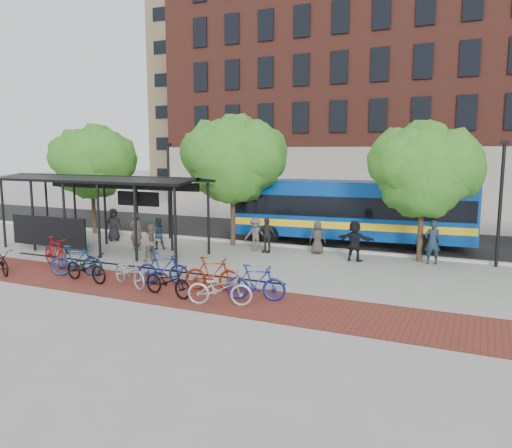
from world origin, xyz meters
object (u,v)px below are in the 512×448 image
at_px(pedestrian_0, 114,225).
at_px(tree_c, 426,167).
at_px(bike_6, 130,272).
at_px(bike_7, 163,268).
at_px(tree_a, 93,159).
at_px(bike_8, 168,281).
at_px(pedestrian_3, 255,234).
at_px(bike_1, 55,252).
at_px(pedestrian_7, 432,242).
at_px(tree_b, 235,156).
at_px(bike_10, 220,288).
at_px(lamp_post_left, 169,188).
at_px(bus_shelter, 99,188).
at_px(lamp_post_right, 501,200).
at_px(bike_11, 256,283).
at_px(pedestrian_4, 266,235).
at_px(bus, 349,208).
at_px(pedestrian_8, 152,243).
at_px(pedestrian_2, 158,234).
at_px(pedestrian_1, 136,231).
at_px(bike_3, 76,261).
at_px(pedestrian_5, 355,241).
at_px(bike_4, 86,267).
at_px(pedestrian_6, 318,237).
at_px(bike_0, 1,261).
at_px(bike_9, 212,274).

bearing_deg(pedestrian_0, tree_c, -44.81).
relative_size(bike_6, bike_7, 1.06).
distance_m(tree_a, bike_8, 14.64).
distance_m(pedestrian_0, pedestrian_3, 7.98).
xyz_separation_m(bike_1, pedestrian_0, (-1.82, 5.72, 0.24)).
xyz_separation_m(bike_7, pedestrian_7, (8.42, 7.33, 0.36)).
xyz_separation_m(tree_b, pedestrian_0, (-6.40, -1.55, -3.60)).
bearing_deg(bike_10, tree_a, 38.12).
bearing_deg(lamp_post_left, tree_b, -3.50).
bearing_deg(bus_shelter, lamp_post_right, 13.39).
height_order(bike_11, pedestrian_4, pedestrian_4).
relative_size(bus, pedestrian_7, 6.46).
bearing_deg(bus_shelter, pedestrian_8, -15.38).
xyz_separation_m(pedestrian_2, pedestrian_4, (5.09, 1.44, 0.06)).
xyz_separation_m(lamp_post_right, bike_1, (-16.49, -7.52, -2.13)).
bearing_deg(pedestrian_0, pedestrian_1, -80.93).
xyz_separation_m(bike_8, pedestrian_3, (-0.47, 7.91, 0.29)).
bearing_deg(pedestrian_4, bike_3, -113.48).
relative_size(pedestrian_0, pedestrian_1, 0.94).
distance_m(tree_c, bike_6, 12.73).
distance_m(tree_a, bike_11, 16.44).
relative_size(bike_6, pedestrian_5, 1.13).
distance_m(bike_4, pedestrian_3, 8.30).
bearing_deg(bike_4, bike_6, -78.52).
xyz_separation_m(tree_c, pedestrian_2, (-11.92, -2.47, -3.29)).
bearing_deg(tree_b, pedestrian_6, -3.73).
relative_size(bike_0, pedestrian_0, 1.08).
xyz_separation_m(bike_9, pedestrian_2, (-5.96, 5.22, 0.18)).
distance_m(bike_1, bike_6, 4.86).
relative_size(bike_0, pedestrian_1, 1.02).
relative_size(pedestrian_7, pedestrian_8, 1.12).
height_order(tree_b, bike_4, tree_b).
height_order(lamp_post_left, pedestrian_8, lamp_post_left).
height_order(lamp_post_left, bike_6, lamp_post_left).
bearing_deg(bike_6, pedestrian_0, 66.03).
height_order(bike_4, pedestrian_5, pedestrian_5).
bearing_deg(bike_6, bus, -2.11).
xyz_separation_m(pedestrian_0, pedestrian_5, (12.74, 0.44, 0.03)).
bearing_deg(bike_7, pedestrian_5, -55.43).
bearing_deg(tree_a, pedestrian_4, -5.29).
bearing_deg(pedestrian_0, pedestrian_4, -47.12).
distance_m(tree_a, bike_7, 13.14).
relative_size(bus_shelter, tree_b, 1.64).
distance_m(bus_shelter, pedestrian_8, 4.42).
bearing_deg(bus_shelter, bike_1, -79.42).
bearing_deg(bike_7, bike_8, -155.68).
bearing_deg(lamp_post_right, pedestrian_6, -175.90).
relative_size(lamp_post_left, pedestrian_1, 2.81).
bearing_deg(bike_3, bike_6, -121.52).
height_order(bike_8, pedestrian_7, pedestrian_7).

